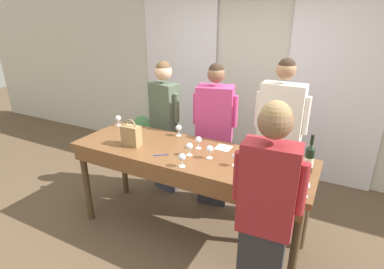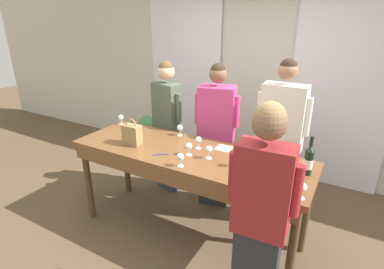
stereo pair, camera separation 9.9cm
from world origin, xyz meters
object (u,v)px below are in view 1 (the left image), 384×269
Objects in this scene: host_pouring at (265,216)px; wine_glass_back_mid at (182,157)px; guest_olive_jacket at (165,125)px; wine_glass_front_mid at (210,149)px; tasting_bar at (187,161)px; wine_glass_front_right at (179,128)px; guest_pink_top at (214,137)px; wine_glass_center_mid at (198,140)px; potted_plant at (142,131)px; wine_glass_near_host at (118,119)px; wine_glass_center_left at (236,157)px; guest_cream_sweater at (278,143)px; wine_glass_front_left at (272,151)px; wine_glass_center_right at (285,163)px; wine_glass_back_left at (305,186)px; wine_glass_back_right at (189,147)px; wine_bottle at (309,159)px; handbag at (131,135)px.

wine_glass_back_mid is at bearing 159.96° from host_pouring.
wine_glass_front_mid is at bearing -37.27° from guest_olive_jacket.
wine_glass_back_mid is (0.10, -0.28, 0.19)m from tasting_bar.
guest_pink_top is (0.28, 0.36, -0.18)m from wine_glass_front_right.
tasting_bar is at bearing -112.25° from wine_glass_center_mid.
wine_glass_near_host is at bearing -63.47° from potted_plant.
wine_glass_center_left is 0.47m from wine_glass_back_mid.
host_pouring reaches higher than wine_glass_near_host.
wine_glass_front_right is 1.00× the size of wine_glass_center_mid.
guest_cream_sweater is at bearing 44.26° from tasting_bar.
wine_glass_front_left is 0.25m from wine_glass_center_right.
wine_glass_center_mid is at bearing 158.84° from wine_glass_back_left.
wine_glass_near_host is 1.61m from potted_plant.
wine_glass_center_mid is 0.96m from guest_olive_jacket.
tasting_bar is at bearing 147.77° from host_pouring.
wine_glass_back_mid and wine_glass_near_host have the same top height.
guest_pink_top is 0.95× the size of guest_cream_sweater.
wine_glass_back_right is 0.77m from guest_pink_top.
tasting_bar is 2.43m from potted_plant.
wine_glass_front_right is 1.00× the size of wine_glass_center_right.
wine_glass_back_mid is 2.73m from potted_plant.
guest_cream_sweater is at bearing 19.54° from wine_glass_front_right.
wine_glass_center_left is 1.00× the size of wine_glass_back_right.
guest_pink_top is 1.59m from host_pouring.
wine_glass_front_left is 1.00× the size of wine_glass_back_right.
wine_glass_front_mid is (-0.85, -0.14, -0.04)m from wine_bottle.
wine_glass_front_mid and wine_glass_back_right have the same top height.
wine_glass_center_mid is 1.00× the size of wine_glass_near_host.
guest_olive_jacket reaches higher than wine_glass_center_left.
wine_glass_back_left is at bearing -13.96° from tasting_bar.
potted_plant is (-1.74, 0.89, -0.54)m from guest_pink_top.
wine_glass_back_right and wine_glass_near_host have the same top height.
host_pouring is at bearing -81.08° from guest_cream_sweater.
wine_glass_front_left is 0.07× the size of guest_pink_top.
host_pouring reaches higher than wine_glass_front_left.
wine_glass_center_left is at bearing -12.14° from wine_glass_near_host.
handbag is 2.23× the size of wine_glass_front_mid.
wine_glass_center_right is at bearing 90.33° from host_pouring.
wine_glass_front_left is 1.88m from wine_glass_near_host.
wine_glass_center_left and wine_glass_back_right have the same top height.
wine_glass_back_left is at bearing -21.16° from wine_glass_center_mid.
wine_glass_back_left is at bearing -5.70° from handbag.
wine_glass_front_mid is at bearing 163.35° from wine_glass_back_left.
wine_glass_front_mid is at bearing 6.30° from handbag.
guest_olive_jacket is at bearing -180.00° from guest_cream_sweater.
handbag is at bearing -175.23° from wine_glass_center_right.
wine_glass_center_mid is at bearing 96.55° from wine_glass_back_mid.
wine_glass_front_right is 0.41m from wine_glass_center_mid.
wine_glass_front_left and wine_glass_center_left have the same top height.
potted_plant is at bearing 134.72° from wine_glass_back_mid.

